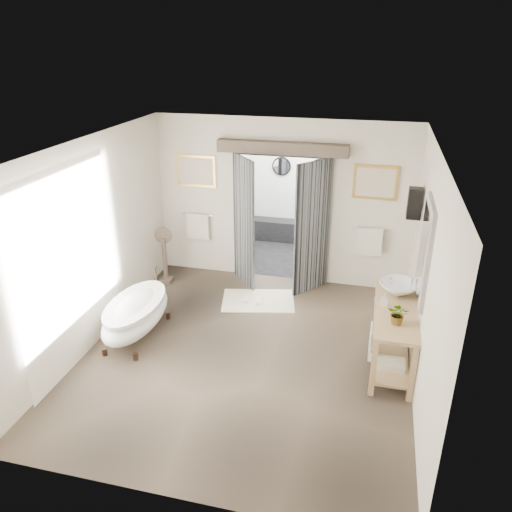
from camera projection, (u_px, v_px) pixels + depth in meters
name	position (u px, v px, depth m)	size (l,w,h in m)	color
ground_plane	(246.00, 353.00, 7.06)	(5.00, 5.00, 0.00)	brown
room_shell	(239.00, 234.00, 6.20)	(4.52, 5.02, 2.91)	beige
shower_room	(295.00, 206.00, 10.23)	(2.22, 2.01, 2.51)	black
back_wall_dressing	(280.00, 199.00, 8.48)	(3.82, 0.72, 2.52)	black
clawfoot_tub	(136.00, 314.00, 7.32)	(0.72, 1.61, 0.78)	#3E2D20
vanity	(392.00, 331.00, 6.65)	(0.57, 1.60, 0.85)	tan
pedestal_mirror	(165.00, 259.00, 8.91)	(0.32, 0.21, 1.07)	#4D3F35
rug	(258.00, 301.00, 8.44)	(1.20, 0.80, 0.01)	beige
slippers	(252.00, 300.00, 8.41)	(0.35, 0.25, 0.05)	silver
basin	(398.00, 289.00, 6.84)	(0.53, 0.53, 0.18)	white
plant	(399.00, 314.00, 6.12)	(0.26, 0.22, 0.28)	gray
soap_bottle_a	(385.00, 300.00, 6.55)	(0.08, 0.08, 0.18)	gray
soap_bottle_b	(390.00, 282.00, 7.03)	(0.14, 0.14, 0.17)	gray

